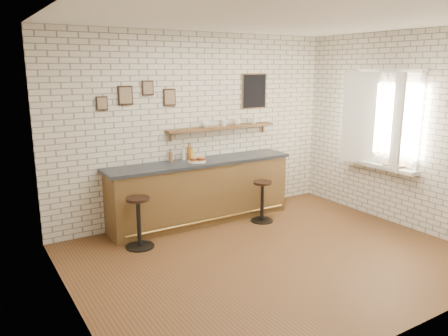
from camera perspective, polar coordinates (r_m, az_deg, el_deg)
The scene contains 21 objects.
ground at distance 5.93m, azimuth 6.19°, elevation -11.46°, with size 5.00×5.00×0.00m, color brown.
bar_counter at distance 7.03m, azimuth -3.00°, elevation -3.05°, with size 3.10×0.65×1.01m.
sandwich_plate at distance 6.82m, azimuth -3.54°, elevation 0.85°, with size 0.28×0.28×0.01m, color white.
ciabatta_sandwich at distance 6.81m, azimuth -3.47°, elevation 1.24°, with size 0.26×0.19×0.08m.
potato_chips at distance 6.81m, azimuth -3.66°, elevation 0.90°, with size 0.24×0.19×0.00m.
bitters_bottle_brown at distance 6.87m, azimuth -7.00°, elevation 1.50°, with size 0.06×0.06×0.20m.
bitters_bottle_white at distance 6.97m, azimuth -5.33°, elevation 1.78°, with size 0.06×0.06×0.22m.
bitters_bottle_amber at distance 7.01m, azimuth -4.59°, elevation 2.02°, with size 0.06×0.06×0.27m.
condiment_bottle_yellow at distance 7.04m, azimuth -4.22°, elevation 1.81°, with size 0.06×0.06×0.18m.
bar_stool_left at distance 6.16m, azimuth -11.07°, elevation -6.78°, with size 0.40×0.40×0.72m.
bar_stool_right at distance 7.10m, azimuth 5.02°, elevation -4.20°, with size 0.39×0.39×0.66m.
wall_shelf at distance 7.26m, azimuth -0.27°, elevation 5.32°, with size 2.00×0.18×0.18m.
shelf_cup_a at distance 7.09m, azimuth -2.47°, elevation 5.74°, with size 0.14×0.14×0.11m, color white.
shelf_cup_b at distance 7.26m, azimuth -0.04°, elevation 5.91°, with size 0.11×0.11×0.10m, color white.
shelf_cup_c at distance 7.40m, azimuth 1.68°, elevation 6.03°, with size 0.13×0.13×0.10m, color white.
shelf_cup_d at distance 7.60m, azimuth 3.92°, elevation 6.17°, with size 0.11×0.11×0.10m, color white.
back_wall_decor at distance 7.18m, azimuth -1.80°, elevation 9.78°, with size 2.96×0.02×0.56m.
window_sill at distance 7.49m, azimuth 19.59°, elevation 0.30°, with size 0.20×1.35×0.06m.
casement_window at distance 7.34m, azimuth 19.82°, elevation 5.99°, with size 0.40×1.30×1.56m.
book_lower at distance 7.33m, azimuth 20.89°, elevation 0.27°, with size 0.18×0.25×0.02m, color tan.
book_upper at distance 7.30m, azimuth 21.14°, elevation 0.37°, with size 0.17×0.24×0.02m, color tan.
Camera 1 is at (-3.36, -4.23, 2.44)m, focal length 35.00 mm.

